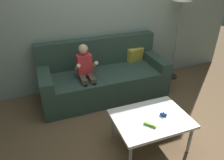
% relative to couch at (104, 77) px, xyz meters
% --- Properties ---
extents(ground_plane, '(10.38, 10.38, 0.00)m').
position_rel_couch_xyz_m(ground_plane, '(0.08, -1.29, -0.31)').
color(ground_plane, brown).
extents(wall_back, '(5.19, 0.05, 2.50)m').
position_rel_couch_xyz_m(wall_back, '(0.08, 0.39, 0.94)').
color(wall_back, gray).
rests_on(wall_back, ground).
extents(couch, '(1.98, 0.80, 0.89)m').
position_rel_couch_xyz_m(couch, '(0.00, 0.00, 0.00)').
color(couch, '#2D4238').
rests_on(couch, ground).
extents(person_seated_on_couch, '(0.30, 0.37, 0.94)m').
position_rel_couch_xyz_m(person_seated_on_couch, '(-0.32, -0.18, 0.24)').
color(person_seated_on_couch, '#4C4238').
rests_on(person_seated_on_couch, ground).
extents(coffee_table, '(0.84, 0.63, 0.41)m').
position_rel_couch_xyz_m(coffee_table, '(0.14, -1.28, 0.07)').
color(coffee_table, beige).
rests_on(coffee_table, ground).
extents(game_remote_lime_near_edge, '(0.12, 0.13, 0.03)m').
position_rel_couch_xyz_m(game_remote_lime_near_edge, '(0.06, -1.39, 0.12)').
color(game_remote_lime_near_edge, '#72C638').
rests_on(game_remote_lime_near_edge, coffee_table).
extents(nunchuk_blue, '(0.10, 0.09, 0.05)m').
position_rel_couch_xyz_m(nunchuk_blue, '(0.29, -1.30, 0.13)').
color(nunchuk_blue, blue).
rests_on(nunchuk_blue, coffee_table).
extents(floor_lamp, '(0.32, 0.32, 1.60)m').
position_rel_couch_xyz_m(floor_lamp, '(1.41, 0.11, 1.08)').
color(floor_lamp, black).
rests_on(floor_lamp, ground).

